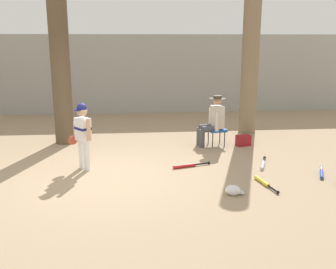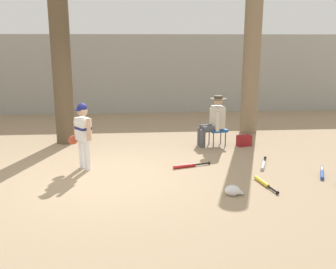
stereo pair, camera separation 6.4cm
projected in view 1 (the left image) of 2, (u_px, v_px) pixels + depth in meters
The scene contains 13 objects.
ground_plane at pixel (107, 177), 7.10m from camera, with size 60.00×60.00×0.00m, color #9E8466.
concrete_back_wall at pixel (117, 74), 13.15m from camera, with size 18.00×0.36×2.65m, color #9E9E99.
tree_near_player at pixel (58, 29), 8.88m from camera, with size 0.77×0.77×6.23m.
tree_behind_spectator at pixel (250, 63), 10.16m from camera, with size 0.68×0.68×4.39m.
young_ballplayer at pixel (82, 132), 7.40m from camera, with size 0.53×0.49×1.31m.
folding_stool at pixel (217, 130), 9.21m from camera, with size 0.46×0.46×0.41m.
seated_spectator at pixel (213, 119), 9.12m from camera, with size 0.68×0.54×1.20m.
handbag_beside_stool at pixel (243, 140), 9.20m from camera, with size 0.34×0.18×0.26m, color maroon.
bat_red_barrel at pixel (187, 166), 7.66m from camera, with size 0.78×0.29×0.07m.
bat_yellow_trainer at pixel (264, 182), 6.76m from camera, with size 0.20×0.76×0.07m.
bat_aluminum_silver at pixel (263, 164), 7.74m from camera, with size 0.36×0.75×0.07m.
bat_blue_youth at pixel (322, 173), 7.22m from camera, with size 0.37×0.69×0.07m.
batting_helmet_white at pixel (233, 190), 6.31m from camera, with size 0.30×0.23×0.17m.
Camera 1 is at (0.52, -6.78, 2.46)m, focal length 41.23 mm.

